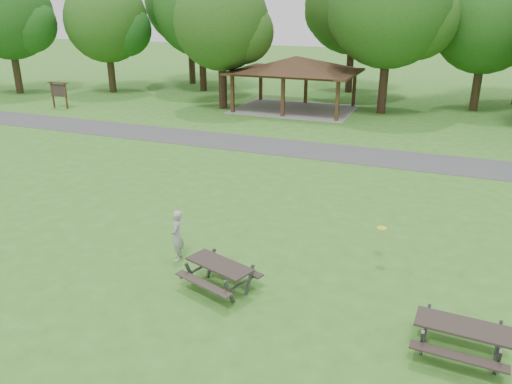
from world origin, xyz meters
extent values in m
plane|color=#337020|center=(0.00, 0.00, 0.00)|extent=(160.00, 160.00, 0.00)
cube|color=#414143|center=(0.00, 14.00, 0.01)|extent=(120.00, 3.20, 0.02)
cube|color=#381F14|center=(-7.70, 21.30, 1.30)|extent=(0.22, 0.22, 2.60)
cube|color=#382214|center=(-7.70, 26.70, 1.30)|extent=(0.22, 0.22, 2.60)
cube|color=#3D2116|center=(-4.00, 21.30, 1.30)|extent=(0.22, 0.22, 2.60)
cube|color=#3B2615|center=(-4.00, 26.70, 1.30)|extent=(0.22, 0.22, 2.60)
cube|color=#382514|center=(-0.30, 21.30, 1.30)|extent=(0.22, 0.22, 2.60)
cube|color=#331D12|center=(-0.30, 26.70, 1.30)|extent=(0.22, 0.22, 2.60)
cube|color=#352215|center=(-4.00, 24.00, 2.68)|extent=(8.60, 6.60, 0.16)
pyramid|color=#342114|center=(-4.00, 24.00, 3.26)|extent=(7.01, 7.01, 1.00)
cube|color=gray|center=(-4.00, 24.00, 0.01)|extent=(8.40, 6.40, 0.03)
cube|color=#372114|center=(-20.60, 18.00, 0.90)|extent=(0.10, 0.10, 1.80)
cube|color=#3B2615|center=(-19.40, 18.00, 0.90)|extent=(0.10, 0.10, 1.80)
cube|color=#2A211E|center=(-20.00, 18.00, 1.30)|extent=(1.40, 0.06, 0.90)
cube|color=#311D13|center=(-20.00, 18.00, 1.85)|extent=(1.60, 0.30, 0.06)
cylinder|color=black|center=(-28.00, 22.00, 1.84)|extent=(0.60, 0.60, 3.67)
sphere|color=#164614|center=(-28.00, 22.00, 6.38)|extent=(7.20, 7.20, 7.20)
sphere|color=#164B15|center=(-26.38, 22.30, 5.66)|extent=(4.68, 4.68, 4.68)
cylinder|color=#2F2115|center=(-21.00, 25.50, 1.66)|extent=(0.60, 0.60, 3.32)
sphere|color=#204D16|center=(-21.00, 25.50, 5.88)|extent=(6.80, 6.80, 6.80)
sphere|color=#154A16|center=(-19.47, 25.80, 5.20)|extent=(4.42, 4.42, 4.42)
sphere|color=#1B4814|center=(-22.36, 25.30, 5.37)|extent=(4.08, 4.08, 4.08)
cylinder|color=black|center=(-14.00, 29.00, 1.92)|extent=(0.60, 0.60, 3.85)
sphere|color=#184814|center=(-14.00, 29.00, 6.77)|extent=(7.80, 7.80, 7.80)
sphere|color=#204A15|center=(-12.25, 29.30, 5.99)|extent=(5.07, 5.07, 5.07)
sphere|color=#174915|center=(-15.56, 28.80, 6.19)|extent=(4.68, 4.68, 4.68)
cylinder|color=black|center=(-9.00, 22.50, 1.75)|extent=(0.60, 0.60, 3.50)
sphere|color=#1E4614|center=(-9.00, 22.50, 5.97)|extent=(6.60, 6.60, 6.60)
sphere|color=#204915|center=(-7.52, 22.80, 5.31)|extent=(4.29, 4.29, 4.29)
sphere|color=#1A4614|center=(-10.32, 22.30, 5.48)|extent=(3.96, 3.96, 3.96)
cylinder|color=black|center=(2.00, 25.00, 2.01)|extent=(0.60, 0.60, 4.02)
sphere|color=#1C4A15|center=(2.00, 25.00, 7.02)|extent=(8.00, 8.00, 8.00)
sphere|color=#204B15|center=(3.80, 25.30, 6.22)|extent=(5.20, 5.20, 5.20)
sphere|color=#1C4413|center=(0.40, 24.80, 6.42)|extent=(4.80, 4.80, 4.80)
cylinder|color=#322316|center=(8.00, 28.50, 1.72)|extent=(0.60, 0.60, 3.43)
sphere|color=#194814|center=(8.00, 28.50, 6.05)|extent=(7.00, 7.00, 7.00)
sphere|color=#1A4112|center=(9.57, 28.80, 5.36)|extent=(4.55, 4.55, 4.55)
sphere|color=#1C4413|center=(6.60, 28.30, 5.53)|extent=(4.20, 4.20, 4.20)
cylinder|color=#312115|center=(-17.00, 32.50, 2.19)|extent=(0.60, 0.60, 4.38)
sphere|color=#194C15|center=(-17.00, 32.50, 7.38)|extent=(8.00, 8.00, 8.00)
sphere|color=#164F17|center=(-15.20, 32.80, 6.58)|extent=(5.20, 5.20, 5.20)
sphere|color=#1E4814|center=(-18.60, 32.30, 6.78)|extent=(4.80, 4.80, 4.80)
cylinder|color=black|center=(-2.00, 33.00, 2.06)|extent=(0.60, 0.60, 4.13)
sphere|color=#1D4513|center=(-2.00, 33.00, 7.13)|extent=(8.00, 8.00, 8.00)
sphere|color=#194F16|center=(-0.20, 33.30, 6.33)|extent=(5.20, 5.20, 5.20)
sphere|color=#1D4413|center=(-3.60, 32.80, 6.53)|extent=(4.80, 4.80, 4.80)
sphere|color=#174A15|center=(9.32, 31.80, 7.07)|extent=(5.04, 5.04, 5.04)
cube|color=#2A211E|center=(1.57, 0.00, 0.75)|extent=(1.98, 1.27, 0.05)
cube|color=#302723|center=(1.37, -0.58, 0.45)|extent=(1.83, 0.83, 0.04)
cube|color=#2A231E|center=(1.76, 0.58, 0.45)|extent=(1.83, 0.83, 0.04)
cube|color=#424245|center=(0.77, -0.14, 0.37)|extent=(0.18, 0.39, 0.80)
cube|color=#3E3E41|center=(1.01, 0.59, 0.37)|extent=(0.18, 0.39, 0.80)
cube|color=#464649|center=(0.89, 0.22, 0.40)|extent=(0.53, 1.44, 0.05)
cube|color=#3E3E41|center=(2.12, -0.59, 0.37)|extent=(0.18, 0.39, 0.80)
cube|color=#454548|center=(2.36, 0.14, 0.37)|extent=(0.18, 0.39, 0.80)
cube|color=#424245|center=(2.24, -0.22, 0.40)|extent=(0.53, 1.44, 0.05)
cube|color=black|center=(7.53, -0.55, 0.78)|extent=(1.95, 0.86, 0.05)
cube|color=black|center=(7.49, -1.18, 0.46)|extent=(1.93, 0.38, 0.04)
cube|color=#2C2520|center=(7.56, 0.08, 0.46)|extent=(1.93, 0.38, 0.04)
cube|color=#424244|center=(6.77, -0.91, 0.39)|extent=(0.09, 0.40, 0.83)
cube|color=#3C3C3E|center=(6.81, -0.11, 0.39)|extent=(0.09, 0.40, 0.83)
cube|color=#444447|center=(6.79, -0.51, 0.42)|extent=(0.15, 1.56, 0.05)
cube|color=#3A3A3C|center=(8.24, -0.99, 0.39)|extent=(0.09, 0.40, 0.83)
cube|color=#38383A|center=(8.28, -0.19, 0.39)|extent=(0.09, 0.40, 0.83)
cube|color=#3E3E41|center=(8.26, -0.59, 0.42)|extent=(0.15, 1.56, 0.05)
cylinder|color=yellow|center=(5.28, 3.05, 1.13)|extent=(0.35, 0.35, 0.02)
imported|color=#A2A2A4|center=(-0.32, 1.06, 0.78)|extent=(0.55, 0.66, 1.55)
camera|label=1|loc=(6.76, -10.37, 7.14)|focal=35.00mm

